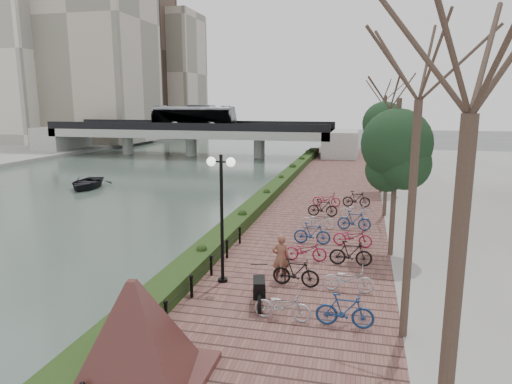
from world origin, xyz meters
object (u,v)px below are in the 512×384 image
(pedestrian, at_px, (281,258))
(lamppost, at_px, (221,191))
(motorcycle, at_px, (259,287))
(boat, at_px, (87,183))
(granite_monument, at_px, (134,333))

(pedestrian, bearing_deg, lamppost, 0.72)
(motorcycle, distance_m, boat, 26.34)
(lamppost, bearing_deg, motorcycle, -41.55)
(granite_monument, bearing_deg, motorcycle, 70.02)
(granite_monument, relative_size, lamppost, 1.04)
(lamppost, relative_size, motorcycle, 2.61)
(granite_monument, xyz_separation_m, motorcycle, (1.75, 4.81, -0.73))
(pedestrian, bearing_deg, boat, -55.31)
(lamppost, xyz_separation_m, boat, (-16.88, 17.18, -3.35))
(granite_monument, height_order, boat, granite_monument)
(boat, bearing_deg, granite_monument, -66.39)
(boat, bearing_deg, pedestrian, -53.38)
(lamppost, height_order, motorcycle, lamppost)
(motorcycle, relative_size, pedestrian, 1.01)
(motorcycle, bearing_deg, pedestrian, 67.09)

